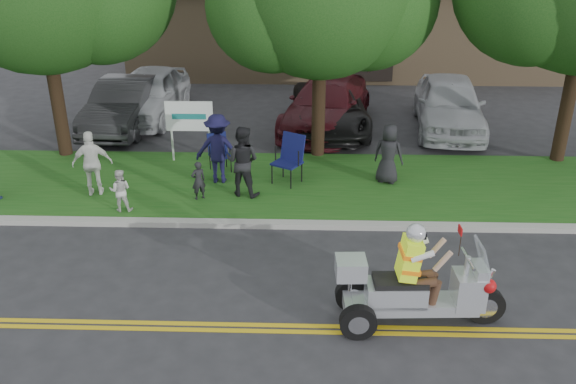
{
  "coord_description": "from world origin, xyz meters",
  "views": [
    {
      "loc": [
        0.17,
        -8.63,
        6.24
      ],
      "look_at": [
        -0.16,
        2.0,
        1.32
      ],
      "focal_mm": 38.0,
      "sensor_mm": 36.0,
      "label": 1
    }
  ],
  "objects_px": {
    "parked_car_far_right": "(449,104)",
    "lawn_chair_b": "(219,150)",
    "parked_car_right": "(327,104)",
    "parked_car_left": "(125,104)",
    "spectator_adult_mid": "(242,161)",
    "spectator_adult_right": "(92,163)",
    "parked_car_mid": "(330,109)",
    "parked_car_far_left": "(149,94)",
    "trike_scooter": "(413,290)",
    "lawn_chair_a": "(290,155)"
  },
  "relations": [
    {
      "from": "trike_scooter",
      "to": "parked_car_far_right",
      "type": "height_order",
      "value": "trike_scooter"
    },
    {
      "from": "lawn_chair_b",
      "to": "parked_car_far_left",
      "type": "bearing_deg",
      "value": 97.89
    },
    {
      "from": "spectator_adult_right",
      "to": "parked_car_far_left",
      "type": "bearing_deg",
      "value": -100.59
    },
    {
      "from": "spectator_adult_mid",
      "to": "parked_car_left",
      "type": "height_order",
      "value": "spectator_adult_mid"
    },
    {
      "from": "trike_scooter",
      "to": "parked_car_left",
      "type": "bearing_deg",
      "value": 124.34
    },
    {
      "from": "trike_scooter",
      "to": "lawn_chair_a",
      "type": "relative_size",
      "value": 2.36
    },
    {
      "from": "parked_car_far_right",
      "to": "parked_car_mid",
      "type": "bearing_deg",
      "value": -172.06
    },
    {
      "from": "parked_car_right",
      "to": "parked_car_left",
      "type": "bearing_deg",
      "value": -162.85
    },
    {
      "from": "parked_car_far_left",
      "to": "parked_car_mid",
      "type": "height_order",
      "value": "parked_car_far_left"
    },
    {
      "from": "lawn_chair_a",
      "to": "parked_car_mid",
      "type": "relative_size",
      "value": 0.25
    },
    {
      "from": "spectator_adult_mid",
      "to": "parked_car_far_left",
      "type": "xyz_separation_m",
      "value": [
        -3.7,
        6.16,
        -0.14
      ]
    },
    {
      "from": "parked_car_left",
      "to": "parked_car_far_right",
      "type": "xyz_separation_m",
      "value": [
        10.08,
        0.11,
        0.08
      ]
    },
    {
      "from": "spectator_adult_mid",
      "to": "parked_car_far_left",
      "type": "height_order",
      "value": "spectator_adult_mid"
    },
    {
      "from": "lawn_chair_b",
      "to": "spectator_adult_right",
      "type": "xyz_separation_m",
      "value": [
        -2.73,
        -1.61,
        0.24
      ]
    },
    {
      "from": "parked_car_far_left",
      "to": "parked_car_mid",
      "type": "relative_size",
      "value": 0.98
    },
    {
      "from": "lawn_chair_a",
      "to": "parked_car_far_left",
      "type": "xyz_separation_m",
      "value": [
        -4.79,
        5.33,
        0.03
      ]
    },
    {
      "from": "parked_car_right",
      "to": "parked_car_far_right",
      "type": "bearing_deg",
      "value": 13.71
    },
    {
      "from": "spectator_adult_mid",
      "to": "spectator_adult_right",
      "type": "xyz_separation_m",
      "value": [
        -3.5,
        -0.09,
        -0.06
      ]
    },
    {
      "from": "lawn_chair_a",
      "to": "spectator_adult_mid",
      "type": "relative_size",
      "value": 0.71
    },
    {
      "from": "trike_scooter",
      "to": "parked_car_right",
      "type": "bearing_deg",
      "value": 93.79
    },
    {
      "from": "lawn_chair_b",
      "to": "spectator_adult_right",
      "type": "distance_m",
      "value": 3.18
    },
    {
      "from": "trike_scooter",
      "to": "parked_car_right",
      "type": "height_order",
      "value": "trike_scooter"
    },
    {
      "from": "trike_scooter",
      "to": "lawn_chair_b",
      "type": "xyz_separation_m",
      "value": [
        -4.01,
        6.27,
        0.0
      ]
    },
    {
      "from": "lawn_chair_a",
      "to": "lawn_chair_b",
      "type": "relative_size",
      "value": 1.24
    },
    {
      "from": "trike_scooter",
      "to": "parked_car_far_left",
      "type": "distance_m",
      "value": 12.93
    },
    {
      "from": "lawn_chair_b",
      "to": "spectator_adult_mid",
      "type": "relative_size",
      "value": 0.57
    },
    {
      "from": "spectator_adult_mid",
      "to": "parked_car_right",
      "type": "xyz_separation_m",
      "value": [
        2.1,
        5.32,
        -0.2
      ]
    },
    {
      "from": "parked_car_right",
      "to": "lawn_chair_b",
      "type": "bearing_deg",
      "value": -111.77
    },
    {
      "from": "lawn_chair_b",
      "to": "parked_car_left",
      "type": "relative_size",
      "value": 0.21
    },
    {
      "from": "trike_scooter",
      "to": "parked_car_right",
      "type": "distance_m",
      "value": 10.14
    },
    {
      "from": "spectator_adult_right",
      "to": "parked_car_left",
      "type": "relative_size",
      "value": 0.34
    },
    {
      "from": "trike_scooter",
      "to": "parked_car_mid",
      "type": "bearing_deg",
      "value": 93.38
    },
    {
      "from": "trike_scooter",
      "to": "parked_car_far_left",
      "type": "xyz_separation_m",
      "value": [
        -6.94,
        10.91,
        0.16
      ]
    },
    {
      "from": "spectator_adult_mid",
      "to": "spectator_adult_right",
      "type": "distance_m",
      "value": 3.51
    },
    {
      "from": "parked_car_right",
      "to": "lawn_chair_a",
      "type": "bearing_deg",
      "value": -87.46
    },
    {
      "from": "spectator_adult_right",
      "to": "parked_car_right",
      "type": "bearing_deg",
      "value": -148.35
    },
    {
      "from": "parked_car_right",
      "to": "parked_car_far_right",
      "type": "distance_m",
      "value": 3.78
    },
    {
      "from": "parked_car_left",
      "to": "spectator_adult_right",
      "type": "bearing_deg",
      "value": -79.55
    },
    {
      "from": "lawn_chair_a",
      "to": "parked_car_right",
      "type": "relative_size",
      "value": 0.23
    },
    {
      "from": "lawn_chair_a",
      "to": "parked_car_right",
      "type": "height_order",
      "value": "parked_car_right"
    },
    {
      "from": "lawn_chair_a",
      "to": "lawn_chair_b",
      "type": "xyz_separation_m",
      "value": [
        -1.86,
        0.69,
        -0.13
      ]
    },
    {
      "from": "spectator_adult_mid",
      "to": "parked_car_far_right",
      "type": "relative_size",
      "value": 0.35
    },
    {
      "from": "lawn_chair_a",
      "to": "parked_car_mid",
      "type": "xyz_separation_m",
      "value": [
        1.11,
        4.28,
        -0.11
      ]
    },
    {
      "from": "parked_car_right",
      "to": "parked_car_far_right",
      "type": "height_order",
      "value": "parked_car_far_right"
    },
    {
      "from": "lawn_chair_b",
      "to": "parked_car_mid",
      "type": "distance_m",
      "value": 4.66
    },
    {
      "from": "parked_car_far_right",
      "to": "lawn_chair_b",
      "type": "bearing_deg",
      "value": -144.79
    },
    {
      "from": "lawn_chair_b",
      "to": "spectator_adult_right",
      "type": "height_order",
      "value": "spectator_adult_right"
    },
    {
      "from": "parked_car_left",
      "to": "parked_car_right",
      "type": "distance_m",
      "value": 6.3
    },
    {
      "from": "parked_car_mid",
      "to": "lawn_chair_b",
      "type": "bearing_deg",
      "value": -131.42
    },
    {
      "from": "spectator_adult_mid",
      "to": "spectator_adult_right",
      "type": "relative_size",
      "value": 1.08
    }
  ]
}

